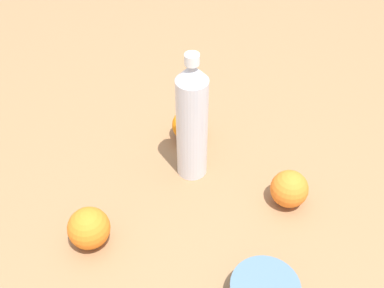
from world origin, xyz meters
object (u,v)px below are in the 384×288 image
at_px(water_bottle, 192,121).
at_px(orange_1, 189,125).
at_px(orange_2, 89,228).
at_px(orange_0, 288,190).

distance_m(water_bottle, orange_1, 0.15).
xyz_separation_m(orange_1, orange_2, (-0.36, -0.03, 0.00)).
height_order(water_bottle, orange_2, water_bottle).
relative_size(water_bottle, orange_2, 3.71).
bearing_deg(orange_0, water_bottle, 100.86).
bearing_deg(water_bottle, orange_0, 153.81).
height_order(orange_0, orange_2, orange_2).
bearing_deg(water_bottle, orange_1, -86.57).
xyz_separation_m(water_bottle, orange_1, (0.08, 0.07, -0.10)).
bearing_deg(orange_0, orange_1, 81.85).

